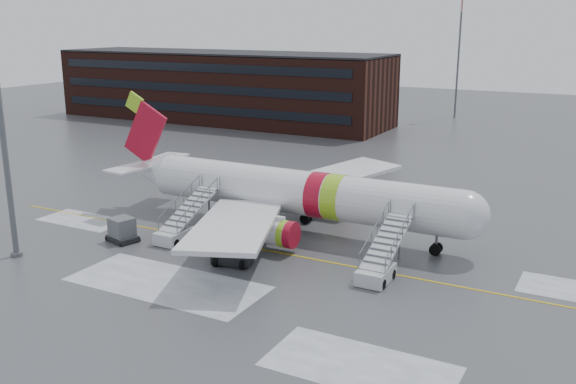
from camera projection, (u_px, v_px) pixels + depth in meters
The scene contains 8 objects.
ground at pixel (308, 253), 50.24m from camera, with size 260.00×260.00×0.00m, color #494C4F.
airliner at pixel (289, 192), 55.00m from camera, with size 35.03×32.97×11.18m.
airstair_fwd at pixel (380, 264), 45.16m from camera, with size 2.05×7.70×3.48m.
airstair_aft at pixel (180, 227), 53.14m from camera, with size 2.05×7.70×3.48m.
pushback_tug at pixel (230, 255), 47.79m from camera, with size 3.19×2.67×1.67m.
uld_container at pixel (122, 230), 52.73m from camera, with size 2.84×2.37×2.01m.
terminal_building at pixel (221, 86), 115.97m from camera, with size 62.00×16.11×12.30m.
light_mast_far_n at pixel (459, 42), 116.77m from camera, with size 1.20×1.20×24.25m.
Camera 1 is at (20.88, -42.46, 17.63)m, focal length 40.00 mm.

